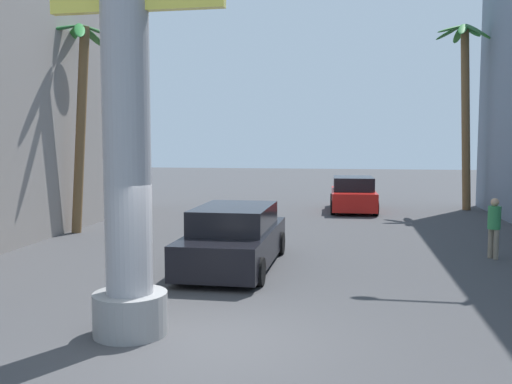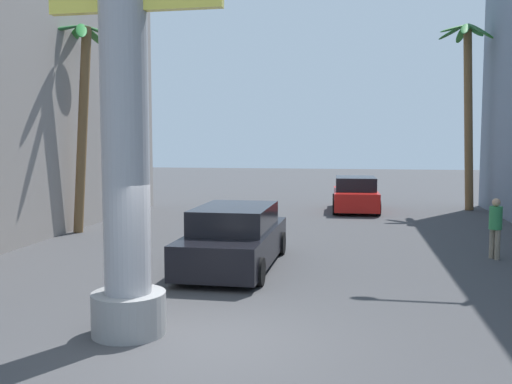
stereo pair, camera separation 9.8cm
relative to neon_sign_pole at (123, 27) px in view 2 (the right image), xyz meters
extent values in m
plane|color=#424244|center=(1.44, 9.79, -5.01)|extent=(93.93, 93.93, 0.00)
cylinder|color=#9E9EA3|center=(-0.01, 0.00, -0.56)|extent=(0.77, 0.77, 8.91)
cylinder|color=gray|center=(-0.01, 0.00, -4.66)|extent=(1.23, 1.23, 0.70)
cylinder|color=black|center=(-0.20, 7.06, -4.69)|extent=(0.23, 0.64, 0.64)
cylinder|color=black|center=(1.66, 7.03, -4.69)|extent=(0.23, 0.64, 0.64)
cylinder|color=black|center=(-0.24, 3.47, -4.69)|extent=(0.23, 0.64, 0.64)
cylinder|color=black|center=(1.62, 3.45, -4.69)|extent=(0.23, 0.64, 0.64)
cube|color=black|center=(0.71, 5.25, -4.45)|extent=(2.02, 5.15, 0.80)
cube|color=black|center=(0.71, 5.25, -3.75)|extent=(1.84, 2.84, 0.60)
cylinder|color=black|center=(2.81, 19.07, -4.69)|extent=(0.24, 0.65, 0.64)
cylinder|color=black|center=(4.64, 19.13, -4.69)|extent=(0.24, 0.65, 0.64)
cylinder|color=black|center=(2.92, 15.97, -4.69)|extent=(0.24, 0.65, 0.64)
cylinder|color=black|center=(4.74, 16.03, -4.69)|extent=(0.24, 0.65, 0.64)
cube|color=red|center=(3.78, 17.55, -4.45)|extent=(2.08, 4.49, 0.80)
cube|color=black|center=(3.78, 17.55, -3.75)|extent=(1.85, 2.50, 0.60)
cylinder|color=brown|center=(8.86, 18.90, -0.84)|extent=(0.62, 0.84, 8.36)
ellipsoid|color=#2B792D|center=(9.30, 18.83, 3.12)|extent=(1.23, 0.45, 0.79)
ellipsoid|color=#21792D|center=(9.09, 19.25, 3.23)|extent=(1.17, 1.20, 0.47)
ellipsoid|color=#2B782D|center=(8.54, 19.43, 3.14)|extent=(0.53, 1.27, 0.74)
ellipsoid|color=#2A6B2D|center=(8.04, 19.08, 3.17)|extent=(1.29, 0.90, 0.65)
ellipsoid|color=#2F732D|center=(8.01, 18.53, 3.23)|extent=(1.36, 0.81, 0.47)
ellipsoid|color=#256C2D|center=(8.46, 18.13, 3.14)|extent=(0.67, 1.28, 0.74)
ellipsoid|color=#295D2D|center=(8.96, 18.19, 3.13)|extent=(0.92, 1.24, 0.76)
cylinder|color=brown|center=(-5.60, 9.74, -1.47)|extent=(0.80, 0.45, 7.09)
ellipsoid|color=#2B602D|center=(-4.95, 9.93, 1.91)|extent=(1.40, 0.44, 0.61)
ellipsoid|color=#2F6B2D|center=(-5.52, 10.67, 1.90)|extent=(0.62, 1.41, 0.66)
ellipsoid|color=#28782D|center=(-6.16, 10.47, 1.90)|extent=(1.22, 1.22, 0.65)
ellipsoid|color=#22622D|center=(-6.17, 9.47, 1.95)|extent=(1.26, 1.24, 0.48)
ellipsoid|color=#206F2D|center=(-5.34, 9.33, 1.86)|extent=(0.91, 1.34, 0.77)
cylinder|color=gray|center=(7.53, 7.28, -4.61)|extent=(0.14, 0.14, 0.81)
cylinder|color=gray|center=(7.42, 7.46, -4.61)|extent=(0.14, 0.14, 0.81)
cylinder|color=#338C4C|center=(7.47, 7.37, -3.89)|extent=(0.47, 0.47, 0.62)
sphere|color=tan|center=(7.47, 7.37, -3.46)|extent=(0.22, 0.22, 0.22)
camera|label=1|loc=(3.53, -8.79, -1.80)|focal=40.00mm
camera|label=2|loc=(3.63, -8.78, -1.80)|focal=40.00mm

